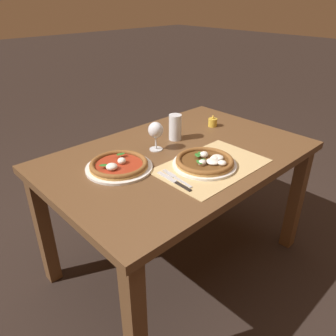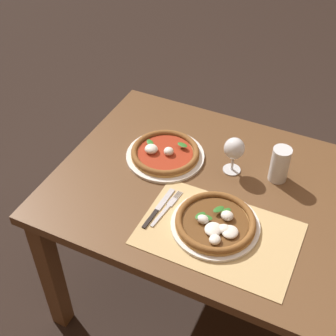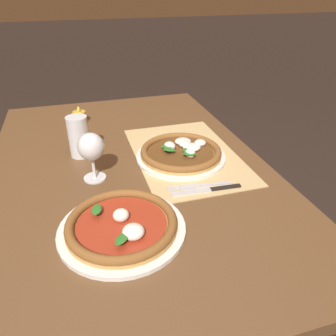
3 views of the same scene
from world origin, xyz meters
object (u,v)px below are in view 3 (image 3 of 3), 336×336
(wine_glass, at_px, (91,149))
(knife, at_px, (206,190))
(votive_candle, at_px, (80,117))
(pizza_near, at_px, (181,153))
(fork, at_px, (199,186))
(pint_glass, at_px, (79,137))
(pizza_far, at_px, (122,225))

(wine_glass, distance_m, knife, 0.37)
(knife, xyz_separation_m, votive_candle, (0.66, 0.33, 0.02))
(wine_glass, height_order, votive_candle, wine_glass)
(pizza_near, height_order, votive_candle, votive_candle)
(pizza_near, distance_m, wine_glass, 0.32)
(pizza_near, height_order, wine_glass, wine_glass)
(fork, bearing_deg, pizza_near, -1.43)
(pint_glass, distance_m, knife, 0.49)
(votive_candle, bearing_deg, pint_glass, 177.34)
(wine_glass, height_order, pint_glass, wine_glass)
(pizza_far, distance_m, wine_glass, 0.29)
(pizza_far, height_order, knife, pizza_far)
(pint_glass, bearing_deg, votive_candle, -2.66)
(pizza_near, bearing_deg, wine_glass, 99.11)
(wine_glass, height_order, knife, wine_glass)
(pizza_far, bearing_deg, wine_glass, 8.66)
(pint_glass, height_order, votive_candle, pint_glass)
(pizza_near, bearing_deg, votive_candle, 36.03)
(votive_candle, bearing_deg, wine_glass, -178.01)
(fork, distance_m, votive_candle, 0.70)
(wine_glass, distance_m, pint_glass, 0.18)
(pizza_far, relative_size, pint_glass, 2.19)
(pizza_far, bearing_deg, fork, -62.95)
(knife, bearing_deg, votive_candle, 26.42)
(pizza_near, xyz_separation_m, pint_glass, (0.13, 0.33, 0.05))
(pint_glass, bearing_deg, fork, -133.68)
(pint_glass, distance_m, fork, 0.46)
(knife, relative_size, votive_candle, 2.99)
(fork, relative_size, votive_candle, 2.79)
(wine_glass, xyz_separation_m, fork, (-0.14, -0.30, -0.10))
(pizza_near, bearing_deg, fork, 178.57)
(pizza_far, relative_size, knife, 1.48)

